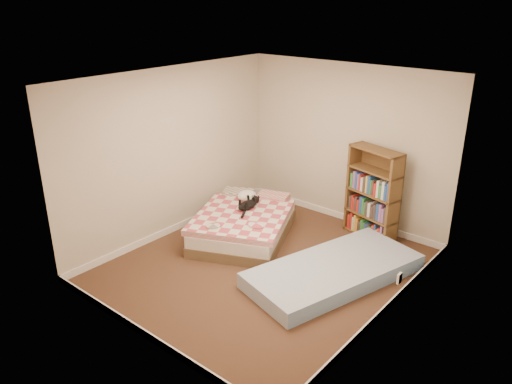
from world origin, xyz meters
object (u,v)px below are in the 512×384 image
Objects in this scene: bookshelf at (372,204)px; black_cat at (249,204)px; bed at (245,223)px; floor_mattress at (334,271)px; white_dog at (247,196)px.

bookshelf reaches higher than black_cat.
bed is 1.52× the size of bookshelf.
floor_mattress is 1.75m from black_cat.
black_cat is 0.30m from white_dog.
bed is at bearing -61.92° from white_dog.
bookshelf is 1.91m from white_dog.
white_dog reaches higher than bed.
black_cat reaches higher than floor_mattress.
white_dog is at bearing 102.63° from bed.
floor_mattress is 2.01m from white_dog.
white_dog reaches higher than black_cat.
white_dog is (-0.24, 0.32, 0.28)m from bed.
bookshelf reaches higher than floor_mattress.
bed reaches higher than floor_mattress.
black_cat is at bearing -128.20° from bookshelf.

